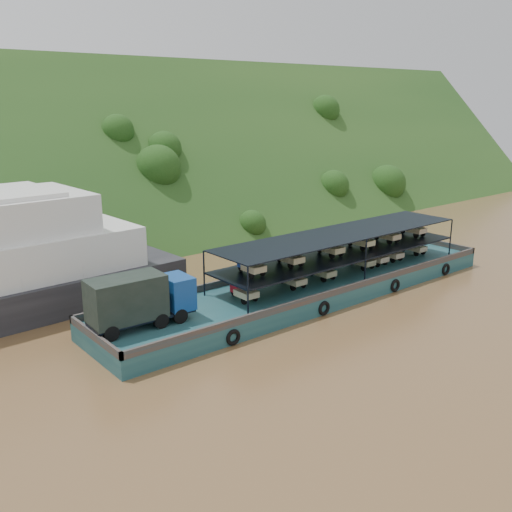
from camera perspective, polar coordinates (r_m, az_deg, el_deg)
ground at (r=43.53m, az=4.55°, el=-4.44°), size 160.00×160.00×0.00m
hillside at (r=72.86m, az=-15.40°, el=3.21°), size 140.00×39.60×39.60m
cargo_barge at (r=43.28m, az=4.28°, el=-2.97°), size 35.00×7.18×4.54m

